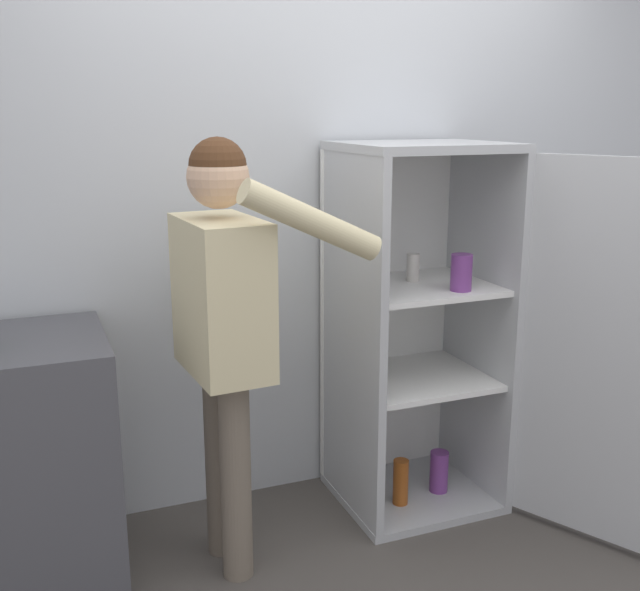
# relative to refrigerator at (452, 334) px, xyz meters

# --- Properties ---
(wall_back) EXTENTS (7.00, 0.06, 2.55)m
(wall_back) POSITION_rel_refrigerator_xyz_m (-0.43, 0.43, 0.50)
(wall_back) COLOR silver
(wall_back) RESTS_ON ground_plane
(refrigerator) EXTENTS (0.99, 1.18, 1.57)m
(refrigerator) POSITION_rel_refrigerator_xyz_m (0.00, 0.00, 0.00)
(refrigerator) COLOR #B7BABC
(refrigerator) RESTS_ON ground_plane
(person) EXTENTS (0.65, 0.58, 1.61)m
(person) POSITION_rel_refrigerator_xyz_m (-1.01, -0.10, 0.24)
(person) COLOR #726656
(person) RESTS_ON ground_plane
(counter) EXTENTS (0.63, 0.61, 0.92)m
(counter) POSITION_rel_refrigerator_xyz_m (-1.72, 0.08, -0.32)
(counter) COLOR #4C4C51
(counter) RESTS_ON ground_plane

